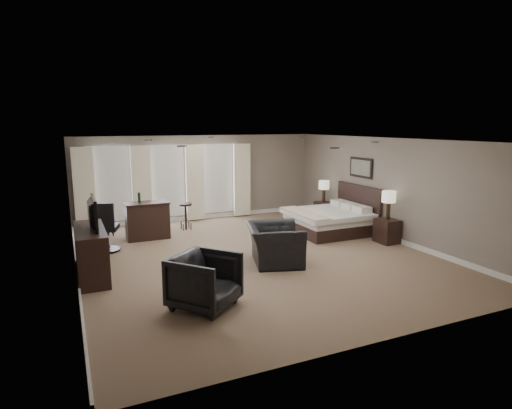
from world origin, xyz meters
name	(u,v)px	position (x,y,z in m)	size (l,w,h in m)	color
room	(255,199)	(0.00, 0.00, 1.30)	(7.60, 8.60, 2.64)	#7A634D
window_bay	(168,183)	(-1.00, 4.11, 1.20)	(5.25, 0.20, 2.30)	silver
bed	(325,210)	(2.58, 1.11, 0.63)	(1.99, 1.90, 1.26)	silver
nightstand_near	(387,231)	(3.47, -0.34, 0.30)	(0.45, 0.55, 0.60)	black
nightstand_far	(323,211)	(3.47, 2.56, 0.28)	(0.41, 0.50, 0.55)	black
lamp_near	(388,205)	(3.47, -0.34, 0.96)	(0.34, 0.34, 0.71)	beige
lamp_far	(324,191)	(3.47, 2.56, 0.89)	(0.33, 0.33, 0.67)	beige
wall_art	(361,168)	(3.70, 1.11, 1.75)	(0.04, 0.96, 0.56)	slate
dresser	(91,253)	(-3.45, 0.05, 0.49)	(0.54, 1.68, 0.97)	black
tv	(89,225)	(-3.45, 0.05, 1.04)	(1.04, 0.60, 0.14)	black
armchair_near	(274,238)	(0.18, -0.61, 0.56)	(1.27, 0.83, 1.11)	black
armchair_far	(205,278)	(-1.86, -2.17, 0.49)	(0.95, 0.89, 0.98)	black
bar_counter	(147,220)	(-1.94, 2.50, 0.48)	(1.11, 0.58, 0.97)	black
bar_stool_left	(107,220)	(-2.86, 3.25, 0.41)	(0.39, 0.39, 0.83)	black
bar_stool_right	(186,216)	(-0.78, 3.05, 0.38)	(0.36, 0.36, 0.75)	black
desk_chair	(105,226)	(-3.03, 1.76, 0.60)	(0.61, 0.61, 1.20)	black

